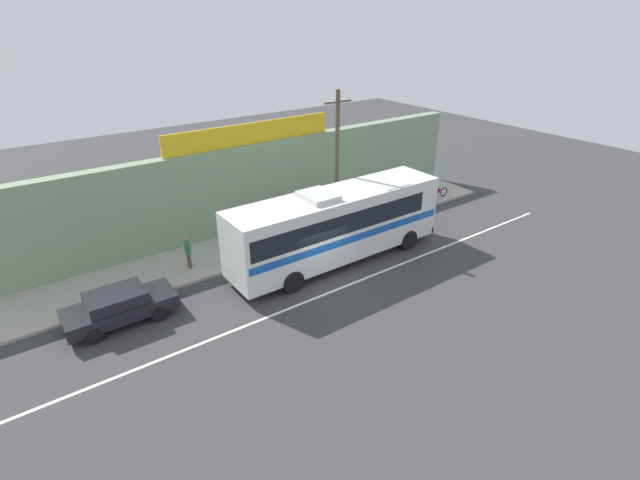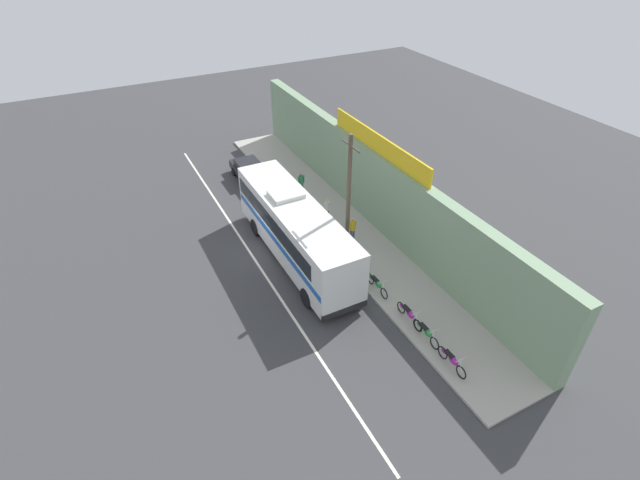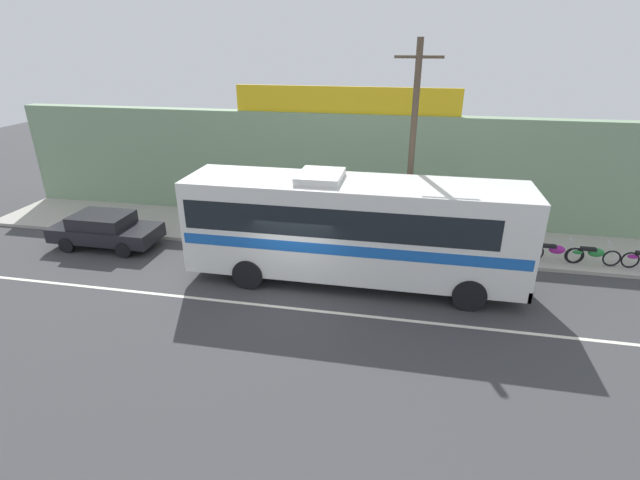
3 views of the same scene
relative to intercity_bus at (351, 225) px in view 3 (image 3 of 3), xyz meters
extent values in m
plane|color=#3A3A3D|center=(-1.65, -1.39, -2.07)|extent=(70.00, 70.00, 0.00)
cube|color=#A8A399|center=(-1.65, 3.81, -2.00)|extent=(30.00, 3.60, 0.14)
cube|color=gray|center=(-1.65, 5.96, 0.33)|extent=(30.00, 0.70, 4.80)
cube|color=gold|center=(-1.13, 5.96, 3.28)|extent=(9.62, 0.12, 1.10)
cube|color=silver|center=(-1.65, -2.19, -2.06)|extent=(30.00, 0.14, 0.01)
cube|color=silver|center=(0.08, 0.00, -0.07)|extent=(11.10, 2.51, 3.10)
cube|color=black|center=(-0.37, 0.00, 0.48)|extent=(9.77, 2.53, 0.96)
cube|color=#1956B2|center=(0.08, 0.00, -0.37)|extent=(10.88, 2.53, 0.36)
cube|color=black|center=(5.60, 0.00, 0.38)|extent=(0.04, 2.26, 1.40)
cube|color=black|center=(5.59, 0.00, -1.44)|extent=(0.12, 2.51, 0.36)
cube|color=silver|center=(-1.03, 0.00, 1.60)|extent=(1.40, 1.76, 0.24)
cylinder|color=black|center=(3.85, 1.16, -1.55)|extent=(1.04, 0.32, 1.04)
cylinder|color=black|center=(3.85, -1.16, -1.55)|extent=(1.04, 0.32, 1.04)
cylinder|color=black|center=(-3.25, 1.16, -1.55)|extent=(1.04, 0.32, 1.04)
cylinder|color=black|center=(-3.25, -1.16, -1.55)|extent=(1.04, 0.32, 1.04)
cube|color=black|center=(-9.96, 0.98, -1.46)|extent=(4.22, 1.75, 0.56)
cube|color=black|center=(-10.06, 0.98, -0.94)|extent=(2.19, 1.57, 0.48)
cube|color=black|center=(-9.24, 0.98, -0.97)|extent=(0.21, 1.47, 0.34)
cylinder|color=black|center=(-8.74, 1.81, -1.76)|extent=(0.62, 0.20, 0.62)
cylinder|color=black|center=(-8.74, 0.16, -1.76)|extent=(0.62, 0.20, 0.62)
cylinder|color=black|center=(-11.18, 1.81, -1.76)|extent=(0.62, 0.20, 0.62)
cylinder|color=black|center=(-11.18, 0.16, -1.76)|extent=(0.62, 0.20, 0.62)
cylinder|color=brown|center=(1.79, 2.28, 1.90)|extent=(0.22, 0.22, 7.65)
cylinder|color=brown|center=(1.79, 2.28, 5.12)|extent=(1.60, 0.10, 0.10)
torus|color=black|center=(7.89, 2.64, -1.62)|extent=(0.62, 0.06, 0.62)
torus|color=black|center=(6.57, 2.64, -1.62)|extent=(0.62, 0.06, 0.62)
cylinder|color=silver|center=(7.81, 2.64, -1.32)|extent=(0.34, 0.04, 0.65)
cylinder|color=silver|center=(7.71, 2.64, -1.00)|extent=(0.03, 0.56, 0.03)
ellipsoid|color=#991E8C|center=(7.29, 2.64, -1.44)|extent=(0.56, 0.22, 0.34)
cube|color=black|center=(6.99, 2.64, -1.32)|extent=(0.52, 0.20, 0.10)
ellipsoid|color=#991E8C|center=(6.63, 2.64, -1.48)|extent=(0.36, 0.14, 0.16)
torus|color=black|center=(9.16, 2.64, -1.62)|extent=(0.62, 0.06, 0.62)
torus|color=black|center=(7.94, 2.64, -1.62)|extent=(0.62, 0.06, 0.62)
cylinder|color=silver|center=(9.08, 2.64, -1.32)|extent=(0.34, 0.04, 0.65)
cylinder|color=silver|center=(8.98, 2.64, -1.00)|extent=(0.03, 0.56, 0.03)
ellipsoid|color=#237F38|center=(8.61, 2.64, -1.44)|extent=(0.56, 0.22, 0.34)
cube|color=black|center=(8.33, 2.64, -1.32)|extent=(0.52, 0.20, 0.10)
ellipsoid|color=#237F38|center=(8.00, 2.64, -1.48)|extent=(0.36, 0.14, 0.16)
torus|color=black|center=(9.76, 2.62, -1.62)|extent=(0.62, 0.06, 0.62)
ellipsoid|color=#991E8C|center=(9.82, 2.62, -1.48)|extent=(0.36, 0.14, 0.16)
torus|color=black|center=(5.32, 2.48, -1.62)|extent=(0.62, 0.06, 0.62)
torus|color=black|center=(4.02, 2.48, -1.62)|extent=(0.62, 0.06, 0.62)
cylinder|color=silver|center=(5.24, 2.48, -1.32)|extent=(0.34, 0.04, 0.65)
cylinder|color=silver|center=(5.14, 2.48, -1.00)|extent=(0.03, 0.56, 0.03)
ellipsoid|color=#237F38|center=(4.73, 2.48, -1.44)|extent=(0.56, 0.22, 0.34)
cube|color=black|center=(4.44, 2.48, -1.32)|extent=(0.52, 0.20, 0.10)
ellipsoid|color=#237F38|center=(4.08, 2.48, -1.48)|extent=(0.36, 0.14, 0.16)
cylinder|color=brown|center=(-2.37, 3.36, -1.52)|extent=(0.13, 0.13, 0.80)
cylinder|color=brown|center=(-2.37, 3.18, -1.52)|extent=(0.13, 0.13, 0.80)
cylinder|color=white|center=(-2.37, 3.27, -0.82)|extent=(0.30, 0.30, 0.60)
sphere|color=tan|center=(-2.37, 3.27, -0.38)|extent=(0.22, 0.22, 0.22)
cylinder|color=white|center=(-2.37, 3.47, -0.79)|extent=(0.08, 0.08, 0.56)
cylinder|color=white|center=(-2.37, 3.07, -0.79)|extent=(0.08, 0.08, 0.56)
cylinder|color=navy|center=(0.21, 3.69, -1.53)|extent=(0.13, 0.13, 0.79)
cylinder|color=navy|center=(0.21, 3.51, -1.53)|extent=(0.13, 0.13, 0.79)
cylinder|color=gold|center=(0.21, 3.60, -0.84)|extent=(0.30, 0.30, 0.59)
sphere|color=tan|center=(0.21, 3.60, -0.41)|extent=(0.21, 0.21, 0.21)
cylinder|color=gold|center=(0.21, 3.80, -0.82)|extent=(0.08, 0.08, 0.54)
cylinder|color=gold|center=(0.21, 3.40, -0.82)|extent=(0.08, 0.08, 0.54)
cylinder|color=brown|center=(-6.19, 3.41, -1.53)|extent=(0.13, 0.13, 0.79)
cylinder|color=brown|center=(-6.19, 3.23, -1.53)|extent=(0.13, 0.13, 0.79)
cylinder|color=#2D7A4C|center=(-6.19, 3.32, -0.84)|extent=(0.30, 0.30, 0.59)
sphere|color=#A37556|center=(-6.19, 3.32, -0.40)|extent=(0.21, 0.21, 0.21)
cylinder|color=#2D7A4C|center=(-6.19, 3.52, -0.81)|extent=(0.08, 0.08, 0.55)
cylinder|color=#2D7A4C|center=(-6.19, 3.12, -0.81)|extent=(0.08, 0.08, 0.55)
camera|label=1|loc=(-12.62, -16.23, 9.24)|focal=26.47mm
camera|label=2|loc=(19.86, -8.75, 14.76)|focal=26.72mm
camera|label=3|loc=(1.77, -14.25, 5.65)|focal=26.15mm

